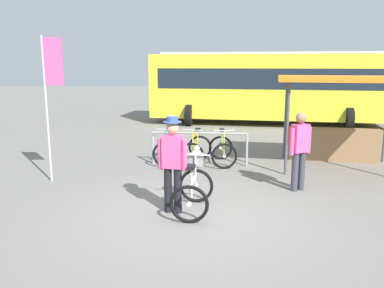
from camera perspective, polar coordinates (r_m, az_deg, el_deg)
The scene contains 11 objects.
ground_plane at distance 7.17m, azimuth -0.29°, elevation -9.83°, with size 80.00×80.00×0.00m, color slate.
bike_rack_rail at distance 10.27m, azimuth 1.07°, elevation 0.42°, with size 2.50×0.30×0.88m.
racked_bike_teal at distance 10.60m, azimuth -3.19°, elevation -0.74°, with size 0.86×1.20×0.97m.
racked_bike_yellow at distance 10.51m, azimuth 0.58°, elevation -0.82°, with size 0.88×1.20×0.97m.
racked_bike_lime at distance 10.47m, azimuth 4.40°, elevation -0.91°, with size 0.69×1.11×0.97m.
featured_bicycle at distance 7.16m, azimuth 0.25°, elevation -5.76°, with size 0.78×1.24×1.09m.
person_with_featured_bike at distance 6.92m, azimuth -2.81°, elevation -2.42°, with size 0.52×0.32×1.72m.
pedestrian_with_backpack at distance 8.45m, azimuth 15.13°, elevation -0.32°, with size 0.48×0.43×1.64m.
bus_distant at distance 17.78m, azimuth 10.79°, elevation 8.48°, with size 10.28×4.51×3.08m.
market_stall at distance 10.87m, azimuth 20.33°, elevation 4.36°, with size 3.49×2.86×2.30m.
banner_flag at distance 9.15m, azimuth -19.68°, elevation 8.46°, with size 0.45×0.05×3.20m.
Camera 1 is at (0.09, -6.68, 2.61)m, focal length 37.06 mm.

